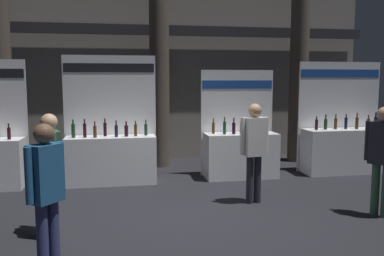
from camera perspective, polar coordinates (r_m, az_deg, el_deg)
ground_plane at (r=6.37m, az=-0.95°, el=-12.36°), size 24.00×24.00×0.00m
hall_colonnade at (r=10.68m, az=-5.07°, el=11.39°), size 11.11×1.37×6.04m
exhibitor_booth_1 at (r=8.42m, az=-11.25°, el=-3.42°), size 1.87×0.66×2.58m
exhibitor_booth_2 at (r=8.81m, az=6.77°, el=-3.11°), size 1.61×0.66×2.29m
exhibitor_booth_3 at (r=9.80m, az=20.47°, el=-2.29°), size 1.97×0.66×2.48m
visitor_0 at (r=5.72m, az=-19.16°, el=-4.81°), size 0.33×0.54×1.65m
visitor_2 at (r=6.92m, az=8.71°, el=-2.29°), size 0.51×0.29×1.69m
visitor_3 at (r=4.66m, az=-19.73°, el=-7.70°), size 0.38×0.40×1.63m
visitor_4 at (r=6.81m, az=25.10°, el=-3.12°), size 0.39×0.46×1.68m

